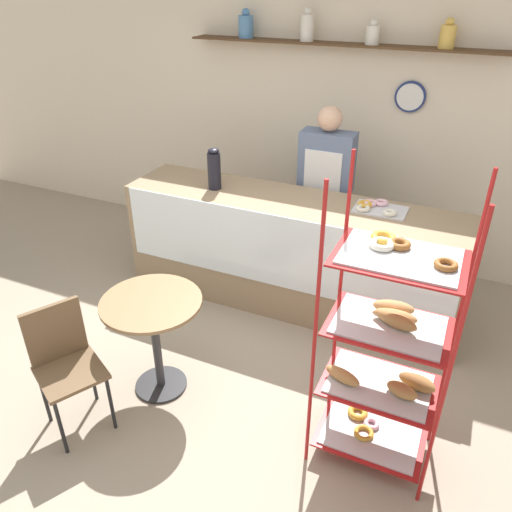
{
  "coord_description": "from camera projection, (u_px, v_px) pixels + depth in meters",
  "views": [
    {
      "loc": [
        1.3,
        -2.46,
        2.64
      ],
      "look_at": [
        0.0,
        0.4,
        0.85
      ],
      "focal_mm": 35.0,
      "sensor_mm": 36.0,
      "label": 1
    }
  ],
  "objects": [
    {
      "name": "ground_plane",
      "position": [
        234.0,
        379.0,
        3.72
      ],
      "size": [
        14.0,
        14.0,
        0.0
      ],
      "primitive_type": "plane",
      "color": "gray"
    },
    {
      "name": "cafe_chair",
      "position": [
        64.0,
        356.0,
        3.14
      ],
      "size": [
        0.51,
        0.51,
        0.87
      ],
      "rotation": [
        0.0,
        0.0,
        7.36
      ],
      "color": "black",
      "rests_on": "ground_plane"
    },
    {
      "name": "coffee_carafe",
      "position": [
        214.0,
        169.0,
        4.25
      ],
      "size": [
        0.11,
        0.11,
        0.36
      ],
      "color": "black",
      "rests_on": "display_counter"
    },
    {
      "name": "display_counter",
      "position": [
        291.0,
        253.0,
        4.36
      ],
      "size": [
        2.92,
        0.67,
        1.0
      ],
      "color": "#937A5B",
      "rests_on": "ground_plane"
    },
    {
      "name": "person_worker",
      "position": [
        325.0,
        191.0,
        4.52
      ],
      "size": [
        0.47,
        0.23,
        1.67
      ],
      "color": "#282833",
      "rests_on": "ground_plane"
    },
    {
      "name": "back_wall",
      "position": [
        337.0,
        123.0,
        4.86
      ],
      "size": [
        10.0,
        0.3,
        2.7
      ],
      "color": "beige",
      "rests_on": "ground_plane"
    },
    {
      "name": "donut_tray_counter",
      "position": [
        376.0,
        207.0,
        3.94
      ],
      "size": [
        0.41,
        0.28,
        0.05
      ],
      "color": "silver",
      "rests_on": "display_counter"
    },
    {
      "name": "cafe_table",
      "position": [
        154.0,
        324.0,
        3.38
      ],
      "size": [
        0.68,
        0.68,
        0.75
      ],
      "color": "#262628",
      "rests_on": "ground_plane"
    },
    {
      "name": "pastry_rack",
      "position": [
        386.0,
        351.0,
        2.78
      ],
      "size": [
        0.7,
        0.49,
        1.84
      ],
      "color": "#A51919",
      "rests_on": "ground_plane"
    }
  ]
}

